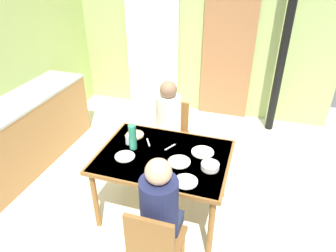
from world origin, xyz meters
The scene contains 22 objects.
ground_plane centered at (0.00, 0.00, 0.00)m, with size 6.52×6.52×0.00m, color silver.
wall_back centered at (0.00, 2.51, 1.44)m, with size 4.32×0.10×2.87m, color #9EB768.
wall_left centered at (-2.06, 0.63, 1.44)m, with size 0.10×3.76×2.87m, color #A0B764.
door_wooden centered at (0.50, 2.43, 1.00)m, with size 0.80×0.05×2.00m, color #96623D.
stove_pipe_column centered at (1.30, 2.16, 1.44)m, with size 0.12×0.12×2.87m, color black.
curtain_panel centered at (-0.75, 2.41, 1.21)m, with size 0.90×0.03×2.41m, color white.
kitchen_counter centered at (-1.73, 0.32, 0.45)m, with size 0.61×2.02×0.91m.
dining_table centered at (0.25, -0.03, 0.66)m, with size 1.29×0.96×0.73m.
chair_near_diner centered at (0.45, -0.86, 0.50)m, with size 0.40×0.40×0.87m.
chair_far_diner centered at (0.08, 0.80, 0.50)m, with size 0.40×0.40×0.87m.
person_near_diner centered at (0.45, -0.73, 0.78)m, with size 0.30×0.37×0.77m.
person_far_diner centered at (0.08, 0.67, 0.78)m, with size 0.30×0.37×0.77m.
water_bottle_green_near centered at (-0.08, -0.01, 0.88)m, with size 0.08×0.08×0.30m.
serving_bowl_center centered at (0.73, -0.10, 0.76)m, with size 0.17×0.17×0.06m, color silver.
dinner_plate_near_left centered at (0.43, -0.10, 0.74)m, with size 0.22×0.22×0.01m, color white.
dinner_plate_near_right centered at (-0.10, -0.17, 0.74)m, with size 0.20×0.20×0.01m, color white.
dinner_plate_far_center centered at (0.61, 0.13, 0.74)m, with size 0.23×0.23×0.01m, color white.
dinner_plate_far_side centered at (0.56, -0.35, 0.74)m, with size 0.21×0.21×0.01m, color white.
drinking_glass_by_near_diner centered at (-0.16, 0.05, 0.79)m, with size 0.06×0.06×0.10m, color silver.
bread_plate_sliced centered at (-0.16, 0.22, 0.74)m, with size 0.19×0.19×0.02m, color #DBB77A.
cutlery_knife_near centered at (0.03, 0.14, 0.74)m, with size 0.15×0.02×0.00m, color silver.
cutlery_fork_near centered at (0.27, 0.12, 0.74)m, with size 0.15×0.02×0.00m, color silver.
Camera 1 is at (1.03, -2.36, 2.50)m, focal length 32.67 mm.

